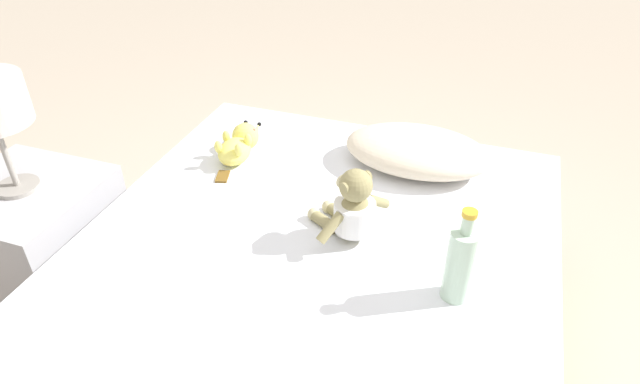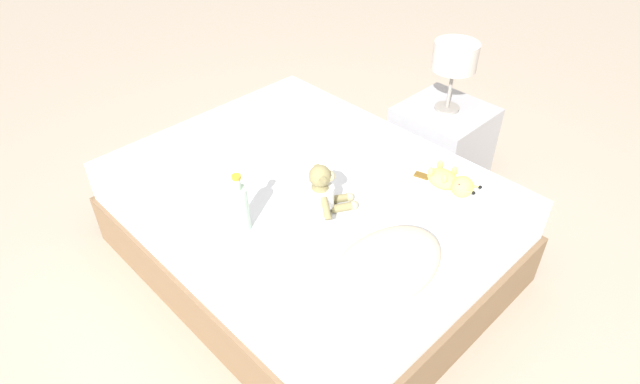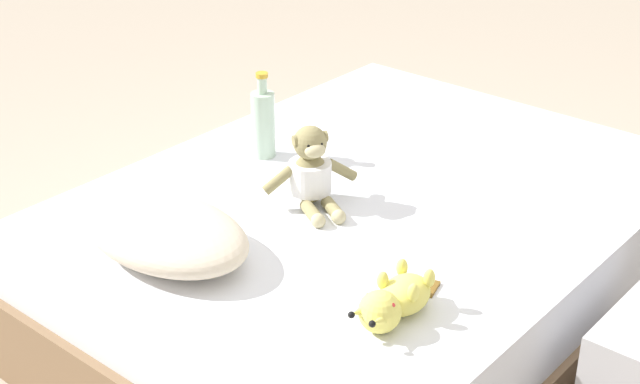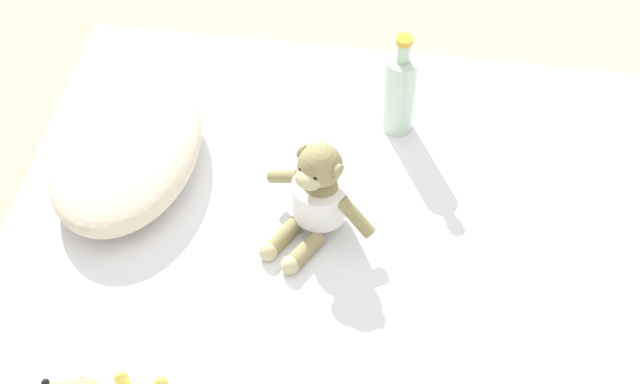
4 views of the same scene
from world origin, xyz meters
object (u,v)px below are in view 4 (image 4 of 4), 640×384
Objects in this scene: bed at (392,331)px; glass_bottle at (400,92)px; plush_monkey at (317,196)px; pillow at (127,150)px.

bed is 6.55× the size of glass_bottle.
pillow is at bearing 76.93° from plush_monkey.
plush_monkey reaches higher than pillow.
bed is at bearing -107.02° from pillow.
plush_monkey is at bearing 155.47° from glass_bottle.
bed is 0.56m from glass_bottle.
bed is 6.83× the size of plush_monkey.
glass_bottle reaches higher than plush_monkey.
bed is 3.54× the size of pillow.
plush_monkey is (0.09, 0.19, 0.35)m from bed.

